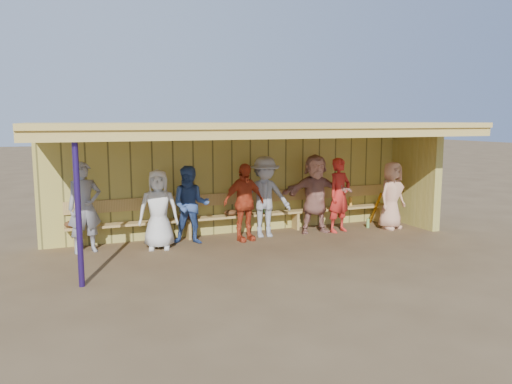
% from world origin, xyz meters
% --- Properties ---
extents(ground, '(90.00, 90.00, 0.00)m').
position_xyz_m(ground, '(0.00, 0.00, 0.00)').
color(ground, brown).
rests_on(ground, ground).
extents(player_a, '(0.72, 0.55, 1.77)m').
position_xyz_m(player_a, '(-3.41, 0.71, 0.88)').
color(player_a, gray).
rests_on(player_a, ground).
extents(player_b, '(0.87, 0.67, 1.59)m').
position_xyz_m(player_b, '(-2.04, 0.46, 0.79)').
color(player_b, silver).
rests_on(player_b, ground).
extents(player_c, '(0.95, 0.84, 1.62)m').
position_xyz_m(player_c, '(-1.35, 0.62, 0.81)').
color(player_c, '#345190').
rests_on(player_c, ground).
extents(player_d, '(1.03, 0.58, 1.65)m').
position_xyz_m(player_d, '(-0.23, 0.47, 0.83)').
color(player_d, '#C23F1F').
rests_on(player_d, ground).
extents(player_e, '(1.24, 0.84, 1.77)m').
position_xyz_m(player_e, '(0.32, 0.64, 0.88)').
color(player_e, '#95989E').
rests_on(player_e, ground).
extents(player_f, '(1.72, 0.77, 1.79)m').
position_xyz_m(player_f, '(1.55, 0.59, 0.89)').
color(player_f, tan).
rests_on(player_f, ground).
extents(player_g, '(0.71, 0.56, 1.70)m').
position_xyz_m(player_g, '(2.10, 0.46, 0.85)').
color(player_g, red).
rests_on(player_g, ground).
extents(player_h, '(0.89, 0.71, 1.59)m').
position_xyz_m(player_h, '(3.41, 0.28, 0.80)').
color(player_h, tan).
rests_on(player_h, ground).
extents(dugout_structure, '(8.80, 3.20, 2.50)m').
position_xyz_m(dugout_structure, '(0.39, 0.69, 1.69)').
color(dugout_structure, tan).
rests_on(dugout_structure, ground).
extents(bench, '(7.60, 0.34, 0.93)m').
position_xyz_m(bench, '(0.00, 1.12, 0.53)').
color(bench, tan).
rests_on(bench, ground).
extents(dugout_equipment, '(7.49, 0.62, 0.80)m').
position_xyz_m(dugout_equipment, '(-0.87, 0.99, 0.49)').
color(dugout_equipment, orange).
rests_on(dugout_equipment, ground).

